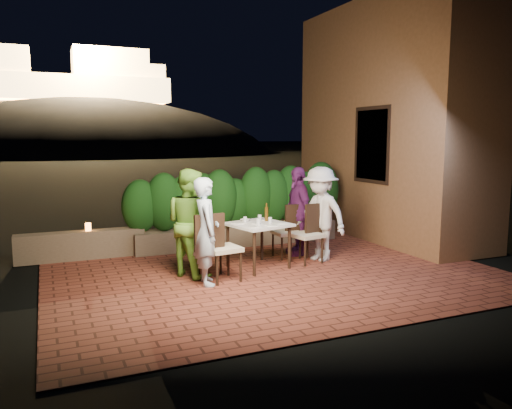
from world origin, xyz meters
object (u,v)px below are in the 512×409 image
bowl (245,220)px  diner_blue (206,231)px  diner_purple (298,211)px  beer_bottle (266,212)px  parapet_lamp (88,227)px  chair_left_back (208,244)px  diner_green (190,223)px  chair_right_front (307,234)px  chair_right_back (286,231)px  dining_table (258,245)px  diner_white (320,214)px  chair_left_front (223,247)px

bowl → diner_blue: (-0.94, -0.81, 0.02)m
diner_blue → diner_purple: (2.12, 1.15, 0.02)m
beer_bottle → parapet_lamp: bearing=149.2°
beer_bottle → chair_left_back: 1.16m
diner_green → parapet_lamp: 2.28m
chair_right_front → bowl: bearing=-26.7°
chair_left_back → chair_right_back: (1.61, 0.40, 0.02)m
chair_right_back → diner_purple: (0.30, 0.14, 0.33)m
chair_right_back → diner_purple: diner_purple is taller
diner_purple → diner_green: bearing=-68.5°
chair_left_back → chair_right_back: size_ratio=0.96×
beer_bottle → chair_right_back: (0.54, 0.32, -0.42)m
dining_table → diner_purple: (1.05, 0.60, 0.44)m
chair_right_front → diner_green: 2.10m
bowl → diner_purple: (1.18, 0.34, 0.04)m
beer_bottle → chair_right_front: bearing=-12.4°
chair_right_front → diner_blue: bearing=3.5°
chair_right_back → diner_green: (-1.92, -0.48, 0.36)m
dining_table → diner_white: size_ratio=0.53×
bowl → chair_right_back: size_ratio=0.16×
diner_white → parapet_lamp: size_ratio=11.79×
bowl → chair_right_front: chair_right_front is taller
chair_left_back → diner_purple: size_ratio=0.57×
chair_right_back → diner_white: diner_white is taller
diner_green → chair_left_back: bearing=-104.5°
bowl → parapet_lamp: bowl is taller
dining_table → bowl: (-0.13, 0.26, 0.39)m
beer_bottle → bowl: (-0.34, 0.12, -0.14)m
diner_purple → dining_table: bearing=-54.2°
diner_green → beer_bottle: bearing=-111.5°
chair_right_front → diner_green: diner_green is taller
chair_left_back → parapet_lamp: (-1.68, 1.73, 0.11)m
diner_blue → diner_white: bearing=-67.6°
chair_right_back → parapet_lamp: (-3.29, 1.32, 0.09)m
diner_green → diner_purple: diner_green is taller
diner_blue → chair_left_back: bearing=-11.1°
chair_right_front → diner_white: size_ratio=0.62×
diner_purple → bowl: bearing=-68.0°
beer_bottle → diner_green: size_ratio=0.18×
bowl → diner_white: 1.35m
dining_table → diner_blue: bearing=-152.7°
chair_left_back → chair_right_front: bearing=4.4°
bowl → chair_left_back: size_ratio=0.17×
diner_blue → diner_white: 2.35m
bowl → diner_white: size_ratio=0.09×
dining_table → bowl: bearing=116.4°
chair_left_front → diner_white: size_ratio=0.63×
beer_bottle → chair_left_back: size_ratio=0.33×
beer_bottle → chair_left_front: bearing=-148.2°
beer_bottle → diner_blue: 1.46m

